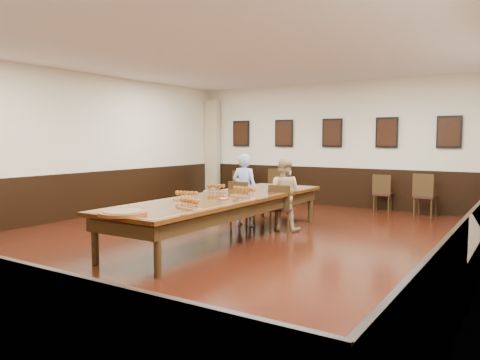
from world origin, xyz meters
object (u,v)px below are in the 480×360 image
Objects in this scene: spare_chair_c at (383,193)px; person_man at (245,190)px; spare_chair_b at (279,185)px; spare_chair_a at (241,185)px; conference_table at (224,205)px; spare_chair_d at (426,195)px; carved_platter at (123,213)px; chair_man at (242,204)px; chair_woman at (282,208)px; person_woman at (283,194)px.

person_man is (-1.83, -3.37, 0.28)m from spare_chair_c.
spare_chair_b is 0.64× the size of person_man.
spare_chair_c is at bearing 175.93° from spare_chair_b.
conference_table is at bearing 104.96° from spare_chair_a.
spare_chair_c is 0.92× the size of spare_chair_d.
spare_chair_d is 1.21× the size of carved_platter.
spare_chair_d reaches higher than chair_man.
conference_table is at bearing 89.42° from carved_platter.
spare_chair_c is at bearing -123.46° from chair_man.
spare_chair_b reaches higher than conference_table.
spare_chair_d is at bearing 173.03° from spare_chair_b.
spare_chair_d reaches higher than chair_woman.
spare_chair_d is 3.72m from person_woman.
chair_man is 1.14× the size of carved_platter.
spare_chair_b is 3.63m from person_man.
chair_woman is 1.11× the size of carved_platter.
spare_chair_a reaches higher than carved_platter.
person_woman is (-0.94, -3.38, 0.25)m from spare_chair_c.
spare_chair_d is (3.91, -0.33, 0.02)m from spare_chair_b.
spare_chair_b reaches higher than carved_platter.
conference_table is (-0.48, -1.21, 0.17)m from chair_woman.
person_man is (2.19, -3.32, 0.30)m from spare_chair_a.
spare_chair_a is (-2.20, 3.42, -0.03)m from chair_man.
carved_platter is at bearing 90.35° from chair_man.
spare_chair_b is at bearing -71.51° from person_woman.
person_woman is (-0.02, 0.09, 0.25)m from chair_woman.
chair_woman is at bearing 63.96° from spare_chair_d.
person_man is (-2.85, -3.13, 0.24)m from spare_chair_d.
chair_woman reaches higher than carved_platter.
spare_chair_b is 5.01m from conference_table.
person_woman is at bearing 62.99° from spare_chair_d.
person_man is at bearing -90.00° from chair_man.
spare_chair_d reaches higher than spare_chair_b.
conference_table is (0.40, -1.23, 0.16)m from chair_man.
chair_woman is (0.89, -0.01, -0.01)m from chair_man.
person_man is at bearing -11.55° from person_woman.
spare_chair_b is 1.04× the size of spare_chair_c.
person_woman reaches higher than chair_man.
person_woman is (0.87, 0.08, 0.24)m from chair_man.
spare_chair_a is 0.59× the size of person_man.
spare_chair_a is at bearing 110.31° from carved_platter.
person_man is (-0.01, 0.10, 0.27)m from chair_man.
person_man is at bearing 52.73° from spare_chair_d.
spare_chair_c is 1.05m from spare_chair_d.
spare_chair_c is (1.82, 3.46, -0.01)m from chair_man.
spare_chair_b is at bearing 0.12° from spare_chair_d.
spare_chair_d is at bearing 70.06° from carved_platter.
spare_chair_a is 0.92× the size of spare_chair_b.
spare_chair_a is at bearing 2.86° from spare_chair_d.
conference_table is at bearing 67.47° from spare_chair_c.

